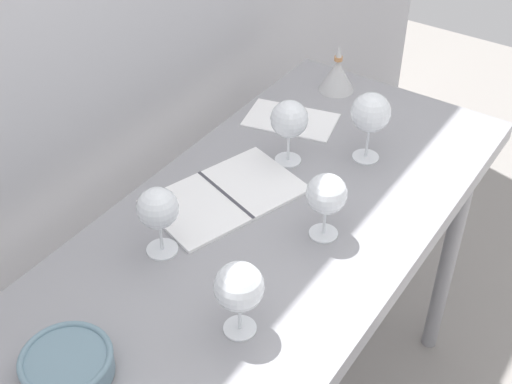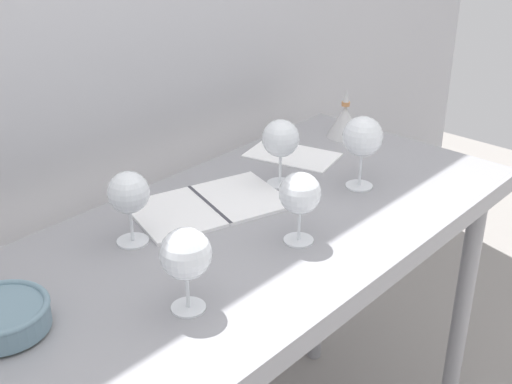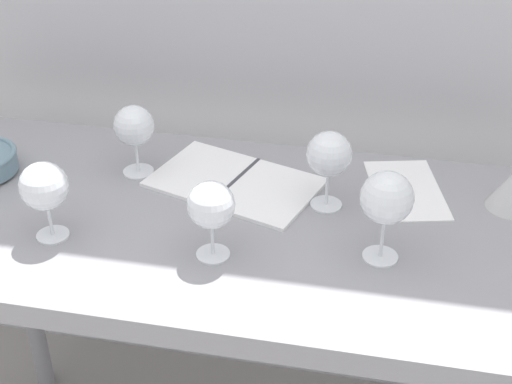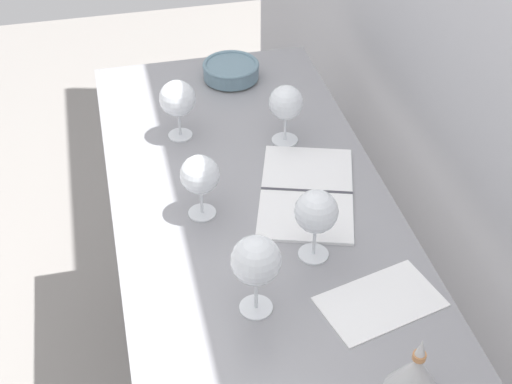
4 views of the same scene
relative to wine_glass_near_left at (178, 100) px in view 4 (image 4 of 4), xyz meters
The scene contains 11 objects.
back_wall 0.75m from the wine_glass_near_left, 64.46° to the left, with size 3.80×0.04×2.60m, color #B8B8BD.
steel_counter 0.39m from the wine_glass_near_left, 22.85° to the left, with size 1.40×0.65×0.90m.
wine_glass_near_left is the anchor object (origin of this frame).
wine_glass_near_center 0.32m from the wine_glass_near_left, ahead, with size 0.09×0.09×0.16m.
wine_glass_far_left 0.28m from the wine_glass_near_left, 72.17° to the left, with size 0.09×0.09×0.16m.
wine_glass_near_right 0.63m from the wine_glass_near_left, ahead, with size 0.10×0.10×0.18m.
wine_glass_far_right 0.55m from the wine_glass_near_left, 22.65° to the left, with size 0.09×0.09×0.17m.
open_notebook 0.41m from the wine_glass_near_left, 40.06° to the left, with size 0.40×0.31×0.01m.
tasting_sheet_upper 0.75m from the wine_glass_near_left, 24.41° to the left, with size 0.14×0.24×0.00m, color white.
tasting_bowl 0.33m from the wine_glass_near_left, 143.54° to the left, with size 0.17×0.17×0.05m.
decanter_funnel 0.93m from the wine_glass_near_left, 17.77° to the left, with size 0.10×0.10×0.14m.
Camera 4 is at (1.28, -0.29, 1.99)m, focal length 50.92 mm.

